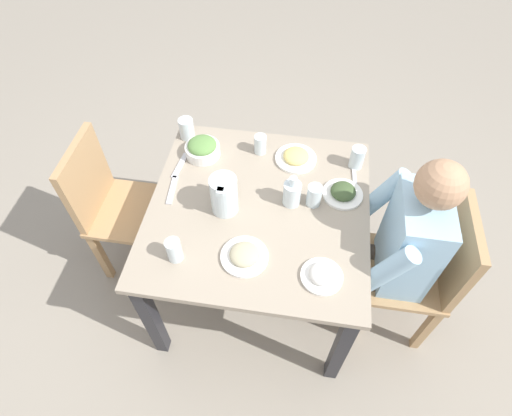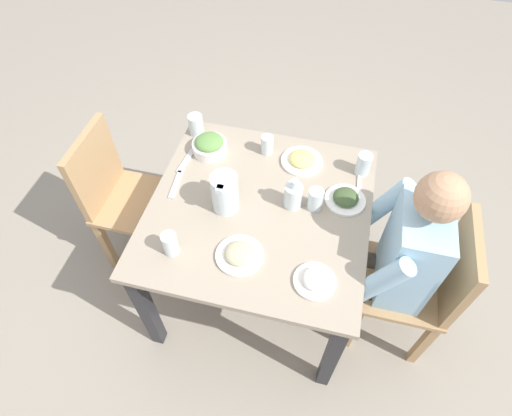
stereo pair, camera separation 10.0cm
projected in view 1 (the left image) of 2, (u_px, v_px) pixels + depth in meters
The scene contains 20 objects.
ground_plane at pixel (258, 284), 2.45m from camera, with size 8.00×8.00×0.00m, color gray.
dining_table at pixel (259, 221), 1.96m from camera, with size 0.99×0.99×0.73m.
chair_near at pixel (423, 269), 1.96m from camera, with size 0.40×0.40×0.87m.
chair_far at pixel (114, 203), 2.20m from camera, with size 0.40×0.40×0.87m.
diner_near at pixel (386, 246), 1.86m from camera, with size 0.48×0.53×1.17m.
water_pitcher at pixel (224, 195), 1.80m from camera, with size 0.16×0.12×0.19m.
salad_bowl at pixel (202, 148), 2.05m from camera, with size 0.17×0.17×0.09m.
plate_beans at pixel (244, 255), 1.70m from camera, with size 0.20×0.20×0.05m.
plate_yoghurt at pixel (322, 275), 1.64m from camera, with size 0.17×0.17×0.05m.
plate_fries at pixel (296, 157), 2.05m from camera, with size 0.20×0.20×0.05m.
plate_dolmas at pixel (343, 192), 1.91m from camera, with size 0.19×0.19×0.06m.
water_glass_far_left at pixel (314, 195), 1.85m from camera, with size 0.07×0.07×0.11m, color silver.
water_glass_by_pitcher at pixel (174, 250), 1.67m from camera, with size 0.06×0.06×0.11m, color silver.
water_glass_far_right at pixel (357, 157), 1.99m from camera, with size 0.07×0.07×0.11m, color silver.
water_glass_near_left at pixel (260, 144), 2.06m from camera, with size 0.06×0.06×0.10m, color silver.
water_glass_center at pixel (187, 129), 2.12m from camera, with size 0.08×0.08×0.11m, color silver.
oil_carafe at pixel (292, 194), 1.85m from camera, with size 0.08×0.08×0.16m.
fork_near at pixel (172, 190), 1.94m from camera, with size 0.17×0.03×0.01m, color silver.
knife_near at pixel (354, 176), 1.99m from camera, with size 0.18×0.02×0.01m, color silver.
fork_far at pixel (180, 165), 2.03m from camera, with size 0.17×0.03×0.01m, color silver.
Camera 1 is at (-1.15, -0.17, 2.21)m, focal length 29.24 mm.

